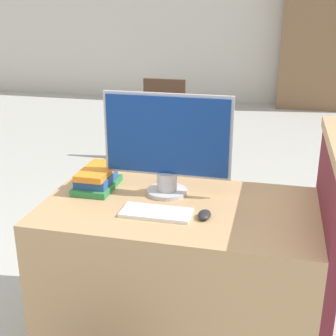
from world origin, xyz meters
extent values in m
cube|color=beige|center=(0.00, 6.23, 1.40)|extent=(12.00, 0.06, 2.80)
cube|color=tan|center=(0.00, 0.37, 0.37)|extent=(1.27, 0.74, 0.74)
cube|color=maroon|center=(0.66, 0.39, 0.53)|extent=(0.05, 0.78, 1.06)
cylinder|color=#B7B7BC|center=(-0.09, 0.49, 0.75)|extent=(0.20, 0.20, 0.02)
cylinder|color=#B7B7BC|center=(-0.09, 0.49, 0.81)|extent=(0.10, 0.10, 0.09)
cube|color=#B7B7BC|center=(-0.09, 0.49, 1.04)|extent=(0.62, 0.01, 0.40)
cube|color=navy|center=(-0.09, 0.49, 1.04)|extent=(0.59, 0.02, 0.37)
cube|color=white|center=(-0.08, 0.25, 0.75)|extent=(0.31, 0.14, 0.02)
ellipsoid|color=#262626|center=(0.14, 0.26, 0.76)|extent=(0.06, 0.09, 0.03)
cube|color=#2D7F42|center=(-0.44, 0.47, 0.76)|extent=(0.18, 0.27, 0.03)
cube|color=#285199|center=(-0.44, 0.46, 0.80)|extent=(0.16, 0.21, 0.04)
cube|color=orange|center=(-0.44, 0.48, 0.83)|extent=(0.14, 0.27, 0.03)
cylinder|color=#4C3323|center=(-0.93, 2.70, 0.19)|extent=(0.04, 0.04, 0.37)
cylinder|color=#4C3323|center=(-0.55, 2.70, 0.19)|extent=(0.04, 0.04, 0.37)
cylinder|color=#4C3323|center=(-0.93, 3.08, 0.19)|extent=(0.04, 0.04, 0.37)
cylinder|color=#4C3323|center=(-0.55, 3.08, 0.19)|extent=(0.04, 0.04, 0.37)
cube|color=#4C3323|center=(-0.74, 2.89, 0.40)|extent=(0.44, 0.44, 0.05)
cube|color=#4C3323|center=(-0.74, 3.09, 0.64)|extent=(0.44, 0.04, 0.44)
cube|color=#846042|center=(1.07, 5.99, 1.03)|extent=(1.39, 0.32, 2.06)
camera|label=1|loc=(0.41, -1.56, 1.65)|focal=50.00mm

